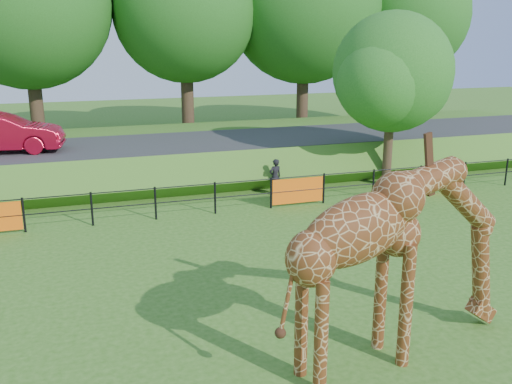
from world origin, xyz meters
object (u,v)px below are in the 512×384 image
giraffe (402,262)px  visitor (275,177)px  car_red (1,133)px  tree_east (394,77)px

giraffe → visitor: size_ratio=3.79×
giraffe → car_red: giraffe is taller
tree_east → giraffe: bearing=-120.1°
giraffe → tree_east: tree_east is taller
giraffe → car_red: (-8.09, 15.53, 0.32)m
giraffe → tree_east: 13.20m
car_red → visitor: car_red is taller
car_red → visitor: (9.75, -4.32, -1.49)m
visitor → tree_east: (4.85, 0.02, 3.59)m
giraffe → tree_east: size_ratio=0.77×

